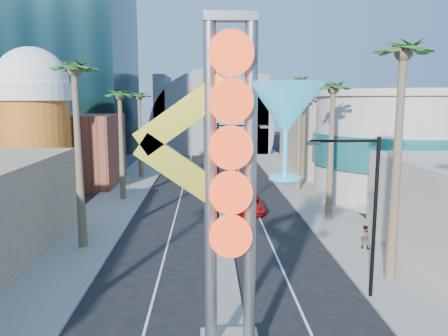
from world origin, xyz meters
TOP-DOWN VIEW (x-y plane):
  - sidewalk_west at (-9.50, 35.00)m, footprint 5.00×100.00m
  - sidewalk_east at (9.50, 35.00)m, footprint 5.00×100.00m
  - median at (0.00, 38.00)m, footprint 1.60×84.00m
  - brick_filler_west at (-16.00, 38.00)m, footprint 10.00×10.00m
  - filler_east at (16.00, 48.00)m, footprint 10.00×20.00m
  - beer_mug at (-17.00, 30.00)m, footprint 7.00×7.00m
  - turquoise_building at (18.00, 30.00)m, footprint 16.60×16.60m
  - canopy at (0.00, 72.00)m, footprint 22.00×16.00m
  - neon_sign at (0.82, 2.96)m, footprint 6.53×2.60m
  - streetlight_0 at (0.55, 20.00)m, footprint 3.79×0.25m
  - streetlight_1 at (-0.55, 44.00)m, footprint 3.79×0.25m
  - streetlight_2 at (6.72, 8.00)m, footprint 3.45×0.25m
  - palm_1 at (-9.00, 16.00)m, footprint 2.40×2.40m
  - palm_2 at (-9.00, 30.00)m, footprint 2.40×2.40m
  - palm_3 at (-9.00, 42.00)m, footprint 2.40×2.40m
  - palm_5 at (9.00, 10.00)m, footprint 2.40×2.40m
  - palm_6 at (9.00, 22.00)m, footprint 2.40×2.40m
  - palm_7 at (9.00, 34.00)m, footprint 2.40×2.40m
  - red_pickup at (2.89, 24.88)m, footprint 2.29×4.93m
  - pedestrian_b at (9.35, 14.84)m, footprint 0.94×0.88m

SIDE VIEW (x-z plane):
  - sidewalk_west at x=-9.50m, z-range 0.00..0.15m
  - sidewalk_east at x=9.50m, z-range 0.00..0.15m
  - median at x=0.00m, z-range 0.00..0.15m
  - red_pickup at x=2.89m, z-range 0.00..1.37m
  - pedestrian_b at x=9.35m, z-range 0.15..1.69m
  - brick_filler_west at x=-16.00m, z-range 0.00..8.00m
  - canopy at x=0.00m, z-range -6.69..15.31m
  - streetlight_2 at x=6.72m, z-range 0.83..8.83m
  - streetlight_0 at x=0.55m, z-range 0.88..8.88m
  - streetlight_1 at x=-0.55m, z-range 0.88..8.88m
  - filler_east at x=16.00m, z-range 0.00..10.00m
  - turquoise_building at x=18.00m, z-range -0.05..10.55m
  - neon_sign at x=0.82m, z-range 1.03..13.58m
  - beer_mug at x=-17.00m, z-range 0.59..15.09m
  - palm_2 at x=-9.00m, z-range 3.88..15.08m
  - palm_3 at x=-9.00m, z-range 3.88..15.08m
  - palm_6 at x=9.00m, z-range 4.08..15.78m
  - palm_1 at x=-9.00m, z-range 4.47..17.17m
  - palm_7 at x=9.00m, z-range 4.47..17.17m
  - palm_5 at x=9.00m, z-range 4.67..17.87m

